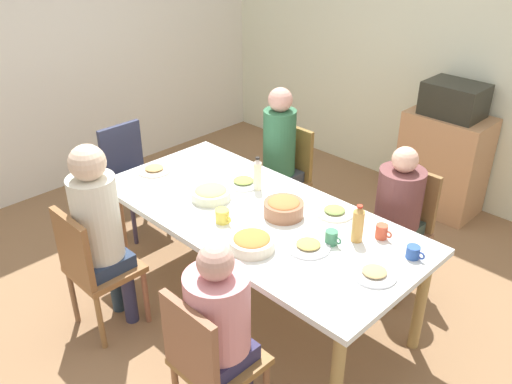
# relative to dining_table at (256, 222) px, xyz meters

# --- Properties ---
(ground_plane) EXTENTS (6.24, 6.24, 0.00)m
(ground_plane) POSITION_rel_dining_table_xyz_m (0.00, 0.00, -0.68)
(ground_plane) COLOR #8C6847
(wall_back) EXTENTS (5.44, 0.12, 2.60)m
(wall_back) POSITION_rel_dining_table_xyz_m (0.00, 2.43, 0.62)
(wall_back) COLOR silver
(wall_back) RESTS_ON ground_plane
(wall_left) EXTENTS (0.12, 4.98, 2.60)m
(wall_left) POSITION_rel_dining_table_xyz_m (-2.66, 0.00, 0.62)
(wall_left) COLOR white
(wall_left) RESTS_ON ground_plane
(dining_table) EXTENTS (2.21, 1.04, 0.75)m
(dining_table) POSITION_rel_dining_table_xyz_m (0.00, 0.00, 0.00)
(dining_table) COLOR white
(dining_table) RESTS_ON ground_plane
(chair_0) EXTENTS (0.40, 0.40, 0.90)m
(chair_0) POSITION_rel_dining_table_xyz_m (-1.49, 0.00, -0.17)
(chair_0) COLOR #373A4A
(chair_0) RESTS_ON ground_plane
(chair_1) EXTENTS (0.40, 0.40, 0.90)m
(chair_1) POSITION_rel_dining_table_xyz_m (-0.55, 0.90, -0.17)
(chair_1) COLOR brown
(chair_1) RESTS_ON ground_plane
(person_1) EXTENTS (0.30, 0.30, 1.26)m
(person_1) POSITION_rel_dining_table_xyz_m (-0.55, 0.81, 0.06)
(person_1) COLOR navy
(person_1) RESTS_ON ground_plane
(chair_2) EXTENTS (0.40, 0.40, 0.90)m
(chair_2) POSITION_rel_dining_table_xyz_m (0.55, -0.90, -0.17)
(chair_2) COLOR olive
(chair_2) RESTS_ON ground_plane
(person_2) EXTENTS (0.32, 0.32, 1.15)m
(person_2) POSITION_rel_dining_table_xyz_m (0.55, -0.81, 0.02)
(person_2) COLOR navy
(person_2) RESTS_ON ground_plane
(chair_3) EXTENTS (0.40, 0.40, 0.90)m
(chair_3) POSITION_rel_dining_table_xyz_m (0.55, 0.90, -0.17)
(chair_3) COLOR brown
(chair_3) RESTS_ON ground_plane
(person_3) EXTENTS (0.31, 0.31, 1.12)m
(person_3) POSITION_rel_dining_table_xyz_m (0.55, 0.81, -0.00)
(person_3) COLOR #3B3B40
(person_3) RESTS_ON ground_plane
(chair_4) EXTENTS (0.40, 0.40, 0.90)m
(chair_4) POSITION_rel_dining_table_xyz_m (-0.55, -0.90, -0.17)
(chair_4) COLOR olive
(chair_4) RESTS_ON ground_plane
(person_4) EXTENTS (0.30, 0.30, 1.30)m
(person_4) POSITION_rel_dining_table_xyz_m (-0.55, -0.81, 0.10)
(person_4) COLOR #253746
(person_4) RESTS_ON ground_plane
(plate_0) EXTENTS (0.26, 0.26, 0.04)m
(plate_0) POSITION_rel_dining_table_xyz_m (0.50, -0.07, 0.08)
(plate_0) COLOR white
(plate_0) RESTS_ON dining_table
(plate_1) EXTENTS (0.25, 0.25, 0.04)m
(plate_1) POSITION_rel_dining_table_xyz_m (0.37, 0.35, 0.08)
(plate_1) COLOR silver
(plate_1) RESTS_ON dining_table
(plate_2) EXTENTS (0.24, 0.24, 0.04)m
(plate_2) POSITION_rel_dining_table_xyz_m (0.91, -0.02, 0.08)
(plate_2) COLOR white
(plate_2) RESTS_ON dining_table
(plate_3) EXTENTS (0.26, 0.26, 0.04)m
(plate_3) POSITION_rel_dining_table_xyz_m (-0.34, 0.22, 0.08)
(plate_3) COLOR white
(plate_3) RESTS_ON dining_table
(plate_4) EXTENTS (0.24, 0.24, 0.04)m
(plate_4) POSITION_rel_dining_table_xyz_m (-0.95, -0.11, 0.08)
(plate_4) COLOR silver
(plate_4) RESTS_ON dining_table
(bowl_0) EXTENTS (0.27, 0.27, 0.09)m
(bowl_0) POSITION_rel_dining_table_xyz_m (0.27, -0.30, 0.11)
(bowl_0) COLOR beige
(bowl_0) RESTS_ON dining_table
(bowl_1) EXTENTS (0.26, 0.26, 0.08)m
(bowl_1) POSITION_rel_dining_table_xyz_m (-0.34, -0.09, 0.11)
(bowl_1) COLOR beige
(bowl_1) RESTS_ON dining_table
(bowl_2) EXTENTS (0.26, 0.26, 0.12)m
(bowl_2) POSITION_rel_dining_table_xyz_m (0.15, 0.10, 0.13)
(bowl_2) COLOR #946043
(bowl_2) RESTS_ON dining_table
(cup_0) EXTENTS (0.11, 0.07, 0.09)m
(cup_0) POSITION_rel_dining_table_xyz_m (0.56, 0.06, 0.11)
(cup_0) COLOR #3E825A
(cup_0) RESTS_ON dining_table
(cup_1) EXTENTS (0.11, 0.07, 0.09)m
(cup_1) POSITION_rel_dining_table_xyz_m (0.74, 0.32, 0.11)
(cup_1) COLOR #CC4D33
(cup_1) RESTS_ON dining_table
(cup_2) EXTENTS (0.12, 0.09, 0.09)m
(cup_2) POSITION_rel_dining_table_xyz_m (-0.06, -0.23, 0.11)
(cup_2) COLOR #DCC948
(cup_2) RESTS_ON dining_table
(cup_3) EXTENTS (0.11, 0.08, 0.07)m
(cup_3) POSITION_rel_dining_table_xyz_m (0.97, 0.27, 0.11)
(cup_3) COLOR #2B50A0
(cup_3) RESTS_ON dining_table
(bottle_0) EXTENTS (0.06, 0.06, 0.24)m
(bottle_0) POSITION_rel_dining_table_xyz_m (-0.21, 0.23, 0.19)
(bottle_0) COLOR #E8E8C2
(bottle_0) RESTS_ON dining_table
(bottle_1) EXTENTS (0.07, 0.07, 0.24)m
(bottle_1) POSITION_rel_dining_table_xyz_m (0.65, 0.19, 0.18)
(bottle_1) COLOR gold
(bottle_1) RESTS_ON dining_table
(side_cabinet) EXTENTS (0.70, 0.44, 0.90)m
(side_cabinet) POSITION_rel_dining_table_xyz_m (0.22, 2.13, -0.23)
(side_cabinet) COLOR tan
(side_cabinet) RESTS_ON ground_plane
(microwave) EXTENTS (0.48, 0.36, 0.28)m
(microwave) POSITION_rel_dining_table_xyz_m (0.22, 2.13, 0.36)
(microwave) COLOR #282820
(microwave) RESTS_ON side_cabinet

